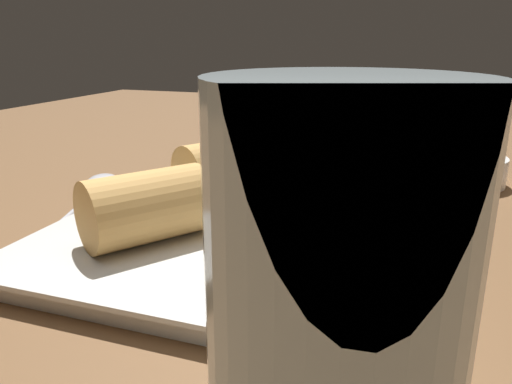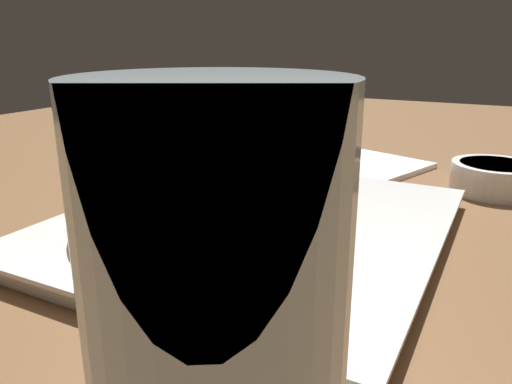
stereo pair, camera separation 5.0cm
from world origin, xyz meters
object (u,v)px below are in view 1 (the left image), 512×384
at_px(dipping_bowl_near, 464,168).
at_px(spoon, 98,186).
at_px(drinking_glass, 336,322).
at_px(serving_plate, 256,225).
at_px(napkin, 341,163).

relative_size(dipping_bowl_near, spoon, 0.52).
bearing_deg(drinking_glass, serving_plate, -155.14).
xyz_separation_m(serving_plate, drinking_glass, (0.21, 0.10, 0.06)).
height_order(spoon, drinking_glass, drinking_glass).
xyz_separation_m(spoon, napkin, (-0.18, 0.20, -0.00)).
bearing_deg(drinking_glass, napkin, -170.58).
distance_m(spoon, drinking_glass, 0.38).
xyz_separation_m(dipping_bowl_near, drinking_glass, (0.41, -0.06, 0.05)).
distance_m(serving_plate, napkin, 0.23).
distance_m(serving_plate, drinking_glass, 0.24).
xyz_separation_m(serving_plate, napkin, (-0.23, 0.02, -0.00)).
distance_m(serving_plate, dipping_bowl_near, 0.25).
relative_size(serving_plate, dipping_bowl_near, 3.59).
bearing_deg(serving_plate, napkin, 174.20).
height_order(dipping_bowl_near, drinking_glass, drinking_glass).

